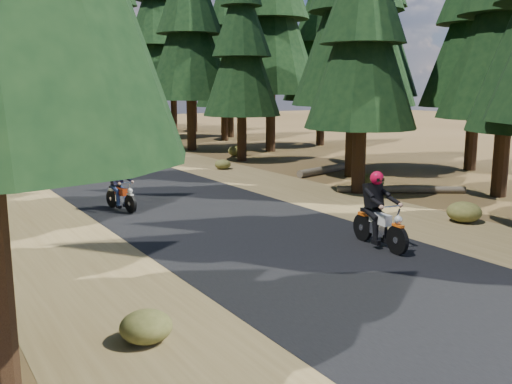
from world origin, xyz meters
TOP-DOWN VIEW (x-y plane):
  - ground at (0.00, 0.00)m, footprint 120.00×120.00m
  - road at (0.00, 5.00)m, footprint 6.00×100.00m
  - shoulder_l at (-4.60, 5.00)m, footprint 3.20×100.00m
  - shoulder_r at (4.60, 5.00)m, footprint 3.20×100.00m
  - pine_forest at (-0.02, 21.05)m, footprint 34.59×55.08m
  - log_near at (8.50, 8.80)m, footprint 4.65×1.59m
  - log_far at (7.34, 3.68)m, footprint 3.82×2.71m
  - understory_shrubs at (1.49, 6.43)m, footprint 15.47×31.40m
  - rider_lead at (1.82, -0.98)m, footprint 0.81×2.03m
  - rider_follow at (-1.94, 6.07)m, footprint 0.82×1.72m

SIDE VIEW (x-z plane):
  - ground at x=0.00m, z-range 0.00..0.00m
  - shoulder_l at x=-4.60m, z-range 0.00..0.01m
  - shoulder_r at x=4.60m, z-range 0.00..0.01m
  - road at x=0.00m, z-range 0.00..0.01m
  - log_far at x=7.34m, z-range 0.00..0.24m
  - log_near at x=8.50m, z-range 0.00..0.32m
  - understory_shrubs at x=1.49m, z-range -0.03..0.56m
  - rider_follow at x=-1.94m, z-range -0.24..1.24m
  - rider_lead at x=1.82m, z-range -0.29..1.47m
  - pine_forest at x=-0.02m, z-range -0.27..16.05m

